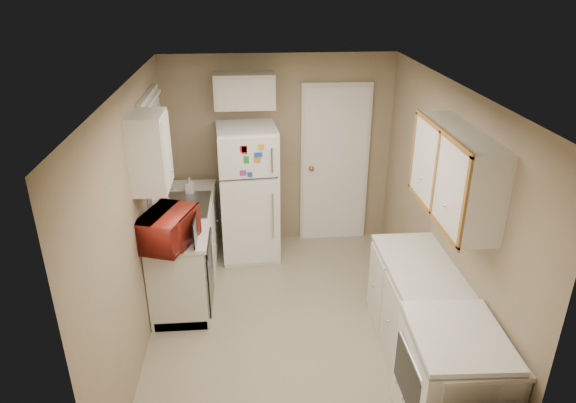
{
  "coord_description": "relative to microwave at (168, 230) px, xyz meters",
  "views": [
    {
      "loc": [
        -0.38,
        -4.17,
        3.26
      ],
      "look_at": [
        0.0,
        0.5,
        1.15
      ],
      "focal_mm": 32.0,
      "sensor_mm": 36.0,
      "label": 1
    }
  ],
  "objects": [
    {
      "name": "upper_cabinet_right",
      "position": [
        2.4,
        -0.66,
        0.75
      ],
      "size": [
        0.3,
        1.2,
        0.7
      ],
      "primitive_type": "cube",
      "color": "silver",
      "rests_on": "wall_right"
    },
    {
      "name": "floor",
      "position": [
        1.15,
        -0.16,
        -1.05
      ],
      "size": [
        3.8,
        3.8,
        0.0
      ],
      "primitive_type": "plane",
      "color": "#C2B59B",
      "rests_on": "ground"
    },
    {
      "name": "sink",
      "position": [
        0.05,
        0.89,
        -0.19
      ],
      "size": [
        0.54,
        0.74,
        0.16
      ],
      "primitive_type": "cube",
      "color": "gray",
      "rests_on": "left_counter"
    },
    {
      "name": "wall_back",
      "position": [
        1.15,
        1.74,
        0.15
      ],
      "size": [
        2.8,
        2.8,
        0.0
      ],
      "primitive_type": "plane",
      "color": "tan",
      "rests_on": "floor"
    },
    {
      "name": "refrigerator",
      "position": [
        0.75,
        1.36,
        -0.23
      ],
      "size": [
        0.73,
        0.71,
        1.64
      ],
      "primitive_type": "cube",
      "rotation": [
        0.0,
        0.0,
        0.08
      ],
      "color": "white",
      "rests_on": "floor"
    },
    {
      "name": "cabinet_over_fridge",
      "position": [
        0.75,
        1.59,
        0.95
      ],
      "size": [
        0.7,
        0.3,
        0.4
      ],
      "primitive_type": "cube",
      "color": "silver",
      "rests_on": "wall_back"
    },
    {
      "name": "wall_right",
      "position": [
        2.55,
        -0.16,
        0.15
      ],
      "size": [
        3.8,
        3.8,
        0.0
      ],
      "primitive_type": "plane",
      "color": "tan",
      "rests_on": "floor"
    },
    {
      "name": "left_counter",
      "position": [
        0.05,
        0.74,
        -0.6
      ],
      "size": [
        0.6,
        1.8,
        0.9
      ],
      "primitive_type": "cube",
      "color": "silver",
      "rests_on": "floor"
    },
    {
      "name": "dishwasher",
      "position": [
        0.34,
        0.14,
        -0.56
      ],
      "size": [
        0.03,
        0.58,
        0.72
      ],
      "primitive_type": "cube",
      "color": "black",
      "rests_on": "floor"
    },
    {
      "name": "interior_door",
      "position": [
        1.85,
        1.7,
        -0.03
      ],
      "size": [
        0.86,
        0.06,
        2.08
      ],
      "primitive_type": "cube",
      "color": "white",
      "rests_on": "floor"
    },
    {
      "name": "ceiling",
      "position": [
        1.15,
        -0.16,
        1.35
      ],
      "size": [
        3.8,
        3.8,
        0.0
      ],
      "primitive_type": "plane",
      "color": "white",
      "rests_on": "floor"
    },
    {
      "name": "soap_bottle",
      "position": [
        0.08,
        1.22,
        -0.05
      ],
      "size": [
        0.1,
        0.11,
        0.19
      ],
      "primitive_type": "imported",
      "rotation": [
        0.0,
        0.0,
        -0.25
      ],
      "color": "silver",
      "rests_on": "left_counter"
    },
    {
      "name": "window_blinds",
      "position": [
        -0.21,
        0.89,
        0.55
      ],
      "size": [
        0.1,
        0.98,
        1.08
      ],
      "primitive_type": "cube",
      "color": "silver",
      "rests_on": "wall_left"
    },
    {
      "name": "microwave",
      "position": [
        0.0,
        0.0,
        0.0
      ],
      "size": [
        0.67,
        0.5,
        0.4
      ],
      "primitive_type": "imported",
      "rotation": [
        0.0,
        0.0,
        1.24
      ],
      "color": "maroon",
      "rests_on": "left_counter"
    },
    {
      "name": "stove",
      "position": [
        2.2,
        -1.55,
        -0.57
      ],
      "size": [
        0.68,
        0.82,
        0.96
      ],
      "primitive_type": "cube",
      "rotation": [
        0.0,
        0.0,
        -0.04
      ],
      "color": "white",
      "rests_on": "floor"
    },
    {
      "name": "upper_cabinet_left",
      "position": [
        -0.1,
        0.06,
        0.75
      ],
      "size": [
        0.3,
        0.45,
        0.7
      ],
      "primitive_type": "cube",
      "color": "silver",
      "rests_on": "wall_left"
    },
    {
      "name": "right_counter",
      "position": [
        2.25,
        -0.96,
        -0.6
      ],
      "size": [
        0.6,
        2.0,
        0.9
      ],
      "primitive_type": "cube",
      "color": "silver",
      "rests_on": "floor"
    },
    {
      "name": "wall_left",
      "position": [
        -0.25,
        -0.16,
        0.15
      ],
      "size": [
        3.8,
        3.8,
        0.0
      ],
      "primitive_type": "plane",
      "color": "tan",
      "rests_on": "floor"
    },
    {
      "name": "wall_front",
      "position": [
        1.15,
        -2.06,
        0.15
      ],
      "size": [
        2.8,
        2.8,
        0.0
      ],
      "primitive_type": "plane",
      "color": "tan",
      "rests_on": "floor"
    }
  ]
}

